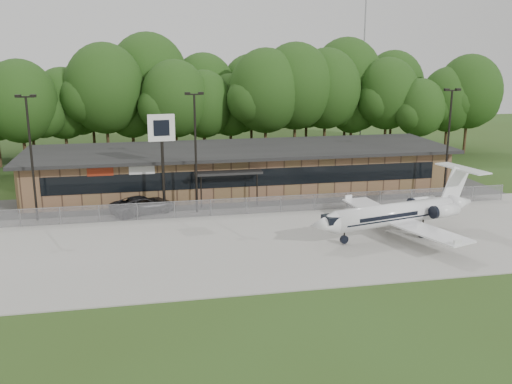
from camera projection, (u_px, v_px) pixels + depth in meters
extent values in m
plane|color=#304619|center=(307.00, 284.00, 34.10)|extent=(160.00, 160.00, 0.00)
cube|color=#9E9B93|center=(277.00, 240.00, 41.70)|extent=(64.00, 18.00, 0.08)
cube|color=#383835|center=(248.00, 201.00, 52.64)|extent=(50.00, 9.00, 0.06)
cube|color=brown|center=(240.00, 170.00, 56.44)|extent=(40.00, 10.00, 4.00)
cube|color=black|center=(249.00, 178.00, 51.59)|extent=(36.00, 0.08, 1.60)
cube|color=black|center=(241.00, 149.00, 55.44)|extent=(41.00, 11.50, 0.30)
cube|color=black|center=(228.00, 173.00, 50.49)|extent=(6.00, 1.60, 0.20)
cube|color=maroon|center=(100.00, 172.00, 48.83)|extent=(2.20, 0.06, 0.70)
cube|color=silver|center=(142.00, 170.00, 49.49)|extent=(2.20, 0.06, 0.70)
cube|color=gray|center=(258.00, 206.00, 48.18)|extent=(46.00, 0.03, 1.50)
cube|color=gray|center=(258.00, 197.00, 48.00)|extent=(46.00, 0.04, 0.04)
cylinder|color=gray|center=(364.00, 57.00, 80.86)|extent=(0.20, 0.20, 25.00)
cylinder|color=black|center=(32.00, 161.00, 45.16)|extent=(0.18, 0.18, 10.00)
cube|color=black|center=(26.00, 97.00, 43.93)|extent=(1.20, 0.12, 0.12)
cube|color=black|center=(18.00, 96.00, 43.81)|extent=(0.45, 0.30, 0.22)
cube|color=black|center=(33.00, 96.00, 44.02)|extent=(0.45, 0.30, 0.22)
cylinder|color=black|center=(196.00, 155.00, 47.63)|extent=(0.18, 0.18, 10.00)
cube|color=black|center=(194.00, 94.00, 46.39)|extent=(1.20, 0.12, 0.12)
cube|color=black|center=(187.00, 94.00, 46.27)|extent=(0.45, 0.30, 0.22)
cube|color=black|center=(201.00, 93.00, 46.48)|extent=(0.45, 0.30, 0.22)
cylinder|color=black|center=(448.00, 146.00, 51.98)|extent=(0.18, 0.18, 10.00)
cube|color=black|center=(452.00, 90.00, 50.75)|extent=(1.20, 0.12, 0.12)
cube|color=black|center=(447.00, 90.00, 50.63)|extent=(0.45, 0.30, 0.22)
cube|color=black|center=(458.00, 89.00, 50.83)|extent=(0.45, 0.30, 0.22)
cylinder|color=white|center=(394.00, 215.00, 42.06)|extent=(10.26, 3.90, 1.63)
cone|color=white|center=(323.00, 225.00, 39.61)|extent=(2.35, 2.05, 1.63)
cone|color=white|center=(458.00, 204.00, 44.50)|extent=(2.55, 2.09, 1.63)
cube|color=white|center=(430.00, 233.00, 39.41)|extent=(3.56, 6.44, 0.12)
cube|color=white|center=(372.00, 209.00, 45.33)|extent=(3.56, 6.44, 0.12)
cylinder|color=white|center=(445.00, 212.00, 42.36)|extent=(2.38, 1.40, 0.91)
cylinder|color=white|center=(422.00, 204.00, 44.61)|extent=(2.38, 1.40, 0.91)
cube|color=white|center=(455.00, 186.00, 43.94)|extent=(2.46, 0.71, 3.06)
cube|color=white|center=(462.00, 169.00, 43.87)|extent=(2.35, 4.85, 0.10)
cube|color=black|center=(331.00, 220.00, 39.83)|extent=(1.27, 1.42, 0.51)
cube|color=black|center=(412.00, 230.00, 43.12)|extent=(1.35, 2.56, 0.71)
cylinder|color=black|center=(344.00, 241.00, 40.68)|extent=(0.73, 0.73, 0.22)
imported|color=#2B2A2D|center=(143.00, 205.00, 48.39)|extent=(5.99, 4.23, 1.52)
cylinder|color=black|center=(163.00, 167.00, 47.63)|extent=(0.26, 0.26, 8.05)
cube|color=silver|center=(161.00, 128.00, 46.82)|extent=(2.22, 0.39, 2.21)
cube|color=black|center=(161.00, 128.00, 46.70)|extent=(1.31, 0.12, 1.31)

